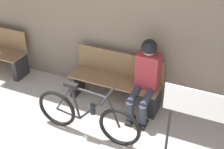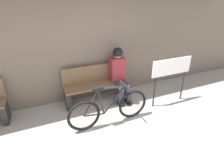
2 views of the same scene
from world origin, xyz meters
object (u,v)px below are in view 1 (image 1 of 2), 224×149
(bicycle, at_px, (87,116))
(signboard, at_px, (204,111))
(person_seated, at_px, (146,74))
(park_bench_near, at_px, (116,81))

(bicycle, height_order, signboard, signboard)
(person_seated, relative_size, signboard, 1.15)
(person_seated, bearing_deg, park_bench_near, 168.41)
(park_bench_near, relative_size, person_seated, 1.19)
(person_seated, bearing_deg, signboard, -34.71)
(person_seated, height_order, signboard, person_seated)
(park_bench_near, xyz_separation_m, signboard, (1.47, -0.76, 0.43))
(bicycle, xyz_separation_m, person_seated, (0.57, 0.80, 0.36))
(bicycle, relative_size, signboard, 1.49)
(bicycle, xyz_separation_m, signboard, (1.51, 0.15, 0.48))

